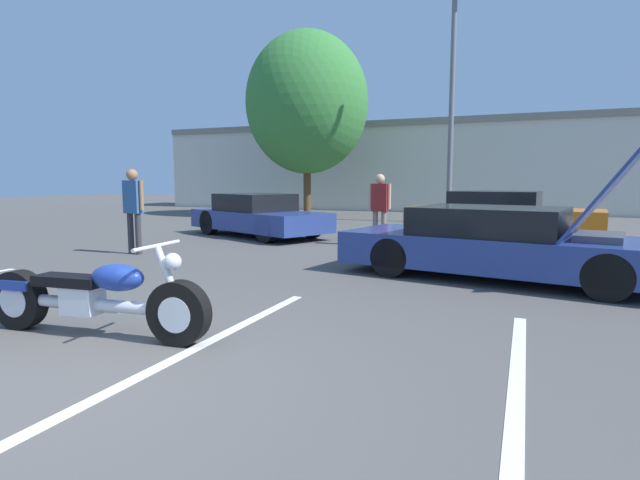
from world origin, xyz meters
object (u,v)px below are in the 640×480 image
(parked_car_left_row, at_px, (258,216))
(spectator_by_show_car, at_px, (133,204))
(tree_background, at_px, (307,103))
(show_car_hood_open, at_px, (502,244))
(light_pole, at_px, (454,89))
(parked_car_mid_row, at_px, (500,216))
(spectator_near_motorcycle, at_px, (380,204))
(motorcycle, at_px, (94,298))

(parked_car_left_row, bearing_deg, spectator_by_show_car, -75.89)
(tree_background, xyz_separation_m, show_car_hood_open, (8.41, -11.58, -4.19))
(light_pole, distance_m, parked_car_mid_row, 6.41)
(show_car_hood_open, relative_size, parked_car_left_row, 1.10)
(tree_background, bearing_deg, parked_car_left_row, -75.69)
(show_car_hood_open, bearing_deg, tree_background, 136.44)
(tree_background, xyz_separation_m, spectator_by_show_car, (1.31, -11.70, -3.70))
(show_car_hood_open, relative_size, parked_car_mid_row, 1.03)
(show_car_hood_open, bearing_deg, spectator_near_motorcycle, 143.10)
(light_pole, bearing_deg, tree_background, 167.21)
(spectator_near_motorcycle, bearing_deg, show_car_hood_open, -47.34)
(show_car_hood_open, bearing_deg, parked_car_left_row, 160.04)
(light_pole, relative_size, show_car_hood_open, 1.70)
(show_car_hood_open, distance_m, parked_car_left_row, 7.44)
(light_pole, distance_m, show_car_hood_open, 11.18)
(spectator_near_motorcycle, distance_m, spectator_by_show_car, 5.34)
(tree_background, distance_m, motorcycle, 17.41)
(parked_car_mid_row, xyz_separation_m, spectator_near_motorcycle, (-2.51, -2.55, 0.39))
(motorcycle, relative_size, spectator_by_show_car, 1.41)
(light_pole, height_order, show_car_hood_open, light_pole)
(light_pole, xyz_separation_m, spectator_near_motorcycle, (-0.61, -7.13, -3.68))
(motorcycle, xyz_separation_m, spectator_near_motorcycle, (0.71, 7.58, 0.60))
(motorcycle, xyz_separation_m, parked_car_mid_row, (3.21, 10.13, 0.21))
(light_pole, bearing_deg, show_car_hood_open, -77.89)
(parked_car_mid_row, bearing_deg, light_pole, 118.89)
(tree_background, height_order, parked_car_left_row, tree_background)
(parked_car_mid_row, height_order, parked_car_left_row, parked_car_mid_row)
(light_pole, xyz_separation_m, parked_car_left_row, (-4.23, -6.40, -4.10))
(parked_car_mid_row, bearing_deg, spectator_near_motorcycle, -128.03)
(light_pole, bearing_deg, spectator_by_show_car, -115.54)
(tree_background, height_order, spectator_by_show_car, tree_background)
(parked_car_mid_row, xyz_separation_m, spectator_by_show_car, (-6.81, -5.71, 0.45))
(motorcycle, xyz_separation_m, show_car_hood_open, (3.50, 4.55, 0.17))
(parked_car_left_row, distance_m, spectator_near_motorcycle, 3.72)
(tree_background, relative_size, spectator_by_show_car, 4.43)
(show_car_hood_open, bearing_deg, motorcycle, -117.14)
(parked_car_mid_row, distance_m, spectator_by_show_car, 8.90)
(tree_background, height_order, show_car_hood_open, tree_background)
(motorcycle, relative_size, parked_car_mid_row, 0.50)
(motorcycle, bearing_deg, spectator_near_motorcycle, 78.55)
(light_pole, bearing_deg, parked_car_left_row, -123.48)
(motorcycle, bearing_deg, light_pole, 78.75)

